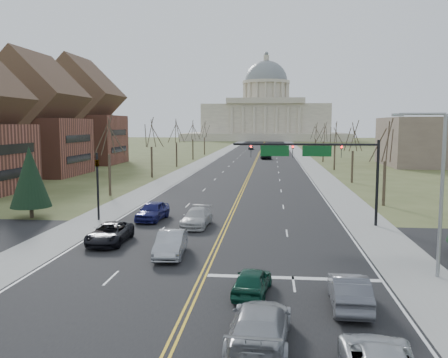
% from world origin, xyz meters
% --- Properties ---
extents(ground, '(600.00, 600.00, 0.00)m').
position_xyz_m(ground, '(0.00, 0.00, 0.00)').
color(ground, '#4A5329').
rests_on(ground, ground).
extents(road, '(20.00, 380.00, 0.01)m').
position_xyz_m(road, '(0.00, 110.00, 0.01)').
color(road, black).
rests_on(road, ground).
extents(cross_road, '(120.00, 14.00, 0.01)m').
position_xyz_m(cross_road, '(0.00, 6.00, 0.01)').
color(cross_road, black).
rests_on(cross_road, ground).
extents(sidewalk_left, '(4.00, 380.00, 0.03)m').
position_xyz_m(sidewalk_left, '(-12.00, 110.00, 0.01)').
color(sidewalk_left, gray).
rests_on(sidewalk_left, ground).
extents(sidewalk_right, '(4.00, 380.00, 0.03)m').
position_xyz_m(sidewalk_right, '(12.00, 110.00, 0.01)').
color(sidewalk_right, gray).
rests_on(sidewalk_right, ground).
extents(center_line, '(0.42, 380.00, 0.01)m').
position_xyz_m(center_line, '(0.00, 110.00, 0.01)').
color(center_line, gold).
rests_on(center_line, road).
extents(edge_line_left, '(0.15, 380.00, 0.01)m').
position_xyz_m(edge_line_left, '(-9.80, 110.00, 0.01)').
color(edge_line_left, silver).
rests_on(edge_line_left, road).
extents(edge_line_right, '(0.15, 380.00, 0.01)m').
position_xyz_m(edge_line_right, '(9.80, 110.00, 0.01)').
color(edge_line_right, silver).
rests_on(edge_line_right, road).
extents(stop_bar, '(9.50, 0.50, 0.01)m').
position_xyz_m(stop_bar, '(5.00, -1.00, 0.01)').
color(stop_bar, silver).
rests_on(stop_bar, road).
extents(capitol, '(90.00, 60.00, 50.00)m').
position_xyz_m(capitol, '(0.00, 249.91, 14.20)').
color(capitol, beige).
rests_on(capitol, ground).
extents(signal_mast, '(12.12, 0.44, 7.20)m').
position_xyz_m(signal_mast, '(7.45, 13.50, 5.76)').
color(signal_mast, black).
rests_on(signal_mast, ground).
extents(signal_left, '(0.32, 0.36, 6.00)m').
position_xyz_m(signal_left, '(-11.50, 13.50, 3.71)').
color(signal_left, black).
rests_on(signal_left, ground).
extents(street_light, '(2.90, 0.25, 9.07)m').
position_xyz_m(street_light, '(12.74, 0.00, 5.23)').
color(street_light, gray).
rests_on(street_light, ground).
extents(tree_r_0, '(3.74, 3.74, 8.50)m').
position_xyz_m(tree_r_0, '(15.50, 24.00, 6.55)').
color(tree_r_0, '#33241E').
rests_on(tree_r_0, ground).
extents(tree_l_0, '(3.96, 3.96, 9.00)m').
position_xyz_m(tree_l_0, '(-15.50, 28.00, 6.94)').
color(tree_l_0, '#33241E').
rests_on(tree_l_0, ground).
extents(tree_r_1, '(3.74, 3.74, 8.50)m').
position_xyz_m(tree_r_1, '(15.50, 44.00, 6.55)').
color(tree_r_1, '#33241E').
rests_on(tree_r_1, ground).
extents(tree_l_1, '(3.96, 3.96, 9.00)m').
position_xyz_m(tree_l_1, '(-15.50, 48.00, 6.94)').
color(tree_l_1, '#33241E').
rests_on(tree_l_1, ground).
extents(tree_r_2, '(3.74, 3.74, 8.50)m').
position_xyz_m(tree_r_2, '(15.50, 64.00, 6.55)').
color(tree_r_2, '#33241E').
rests_on(tree_r_2, ground).
extents(tree_l_2, '(3.96, 3.96, 9.00)m').
position_xyz_m(tree_l_2, '(-15.50, 68.00, 6.94)').
color(tree_l_2, '#33241E').
rests_on(tree_l_2, ground).
extents(tree_r_3, '(3.74, 3.74, 8.50)m').
position_xyz_m(tree_r_3, '(15.50, 84.00, 6.55)').
color(tree_r_3, '#33241E').
rests_on(tree_r_3, ground).
extents(tree_l_3, '(3.96, 3.96, 9.00)m').
position_xyz_m(tree_l_3, '(-15.50, 88.00, 6.94)').
color(tree_l_3, '#33241E').
rests_on(tree_l_3, ground).
extents(tree_r_4, '(3.74, 3.74, 8.50)m').
position_xyz_m(tree_r_4, '(15.50, 104.00, 6.55)').
color(tree_r_4, '#33241E').
rests_on(tree_r_4, ground).
extents(tree_l_4, '(3.96, 3.96, 9.00)m').
position_xyz_m(tree_l_4, '(-15.50, 108.00, 6.94)').
color(tree_l_4, '#33241E').
rests_on(tree_l_4, ground).
extents(conifer_l, '(3.64, 3.64, 6.50)m').
position_xyz_m(conifer_l, '(-18.00, 14.00, 3.74)').
color(conifer_l, '#33241E').
rests_on(conifer_l, ground).
extents(bldg_left_mid, '(15.10, 14.28, 20.75)m').
position_xyz_m(bldg_left_mid, '(-36.00, 50.00, 8.54)').
color(bldg_left_mid, brown).
rests_on(bldg_left_mid, ground).
extents(bldg_left_far, '(17.10, 14.28, 23.25)m').
position_xyz_m(bldg_left_far, '(-38.00, 74.00, 9.54)').
color(bldg_left_far, brown).
rests_on(bldg_left_far, ground).
extents(bldg_right_mass, '(25.00, 20.00, 10.00)m').
position_xyz_m(bldg_right_mass, '(40.00, 76.00, 5.00)').
color(bldg_right_mass, brown).
rests_on(bldg_right_mass, ground).
extents(car_nb_inner_lead, '(2.11, 4.21, 1.38)m').
position_xyz_m(car_nb_inner_lead, '(2.86, -3.80, 0.70)').
color(car_nb_inner_lead, '#0E3F2E').
rests_on(car_nb_inner_lead, road).
extents(car_nb_outer_lead, '(1.81, 4.77, 1.55)m').
position_xyz_m(car_nb_outer_lead, '(7.39, -4.96, 0.79)').
color(car_nb_outer_lead, '#55575E').
rests_on(car_nb_outer_lead, road).
extents(car_nb_inner_second, '(2.62, 5.74, 1.63)m').
position_xyz_m(car_nb_inner_second, '(3.38, -9.30, 0.83)').
color(car_nb_inner_second, '#9EA0A5').
rests_on(car_nb_inner_second, road).
extents(car_sb_inner_lead, '(1.98, 4.90, 1.58)m').
position_xyz_m(car_sb_inner_lead, '(-2.65, 2.71, 0.80)').
color(car_sb_inner_lead, '#989A9F').
rests_on(car_sb_inner_lead, road).
extents(car_sb_outer_lead, '(2.46, 5.21, 1.44)m').
position_xyz_m(car_sb_outer_lead, '(-7.69, 5.55, 0.73)').
color(car_sb_outer_lead, black).
rests_on(car_sb_outer_lead, road).
extents(car_sb_inner_second, '(2.31, 5.18, 1.48)m').
position_xyz_m(car_sb_inner_second, '(-2.41, 11.78, 0.75)').
color(car_sb_inner_second, '#B4B4B4').
rests_on(car_sb_inner_second, road).
extents(car_sb_outer_second, '(2.44, 5.05, 1.66)m').
position_xyz_m(car_sb_outer_second, '(-6.70, 13.95, 0.84)').
color(car_sb_outer_second, navy).
rests_on(car_sb_outer_second, road).
extents(car_far_nb, '(2.94, 5.42, 1.44)m').
position_xyz_m(car_far_nb, '(2.28, 91.38, 0.73)').
color(car_far_nb, black).
rests_on(car_far_nb, road).
extents(car_far_sb, '(2.07, 4.70, 1.57)m').
position_xyz_m(car_far_sb, '(-3.48, 137.16, 0.80)').
color(car_far_sb, '#47494E').
rests_on(car_far_sb, road).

